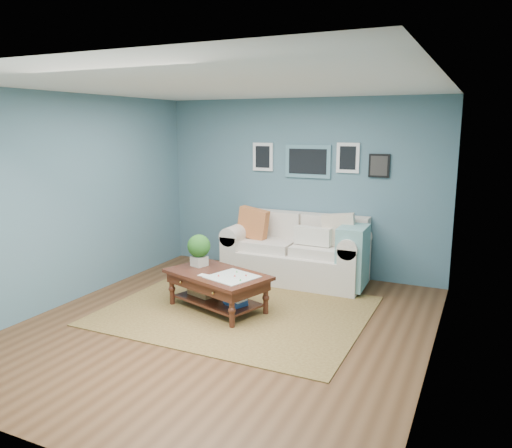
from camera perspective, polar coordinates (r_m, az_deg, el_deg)
The scene contains 4 objects.
room_shell at distance 5.58m, azimuth -3.47°, elevation 1.61°, with size 5.00×5.02×2.70m.
area_rug at distance 6.35m, azimuth -2.20°, elevation -9.85°, with size 3.14×2.52×0.01m, color brown.
loveseat at distance 7.45m, azimuth 5.29°, elevation -3.19°, with size 2.11×0.96×1.09m.
coffee_table at distance 6.34m, azimuth -4.80°, elevation -6.16°, with size 1.45×1.11×0.90m.
Camera 1 is at (2.63, -4.78, 2.29)m, focal length 35.00 mm.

